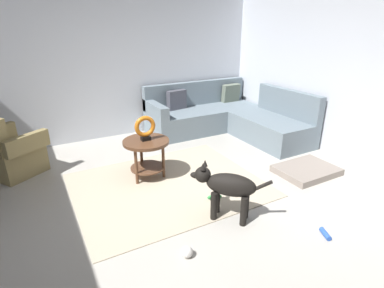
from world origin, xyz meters
name	(u,v)px	position (x,y,z in m)	size (l,w,h in m)	color
ground_plane	(182,220)	(0.00, 0.00, -0.05)	(6.00, 6.00, 0.10)	#B7B2A8
wall_back	(102,61)	(0.00, 2.94, 1.35)	(6.00, 0.12, 2.70)	silver
wall_right	(375,71)	(2.94, 0.00, 1.35)	(0.12, 6.00, 2.70)	silver
area_rug	(168,185)	(0.15, 0.70, 0.01)	(2.30, 1.90, 0.01)	#BCAD93
sectional_couch	(227,118)	(1.99, 2.02, 0.29)	(2.20, 2.25, 0.88)	slate
armchair	(9,153)	(-1.58, 2.01, 0.32)	(0.94, 1.00, 0.88)	olive
side_table	(146,149)	(0.01, 1.03, 0.42)	(0.60, 0.60, 0.54)	brown
torus_sculpture	(145,128)	(0.01, 1.03, 0.71)	(0.28, 0.08, 0.33)	black
dog_bed_mat	(306,170)	(1.98, 0.08, 0.04)	(0.80, 0.60, 0.09)	gray
dog	(227,187)	(0.40, -0.23, 0.38)	(0.62, 0.65, 0.63)	black
dog_toy_ball	(187,252)	(-0.24, -0.56, 0.05)	(0.11, 0.11, 0.11)	silver
dog_toy_rope	(325,234)	(1.08, -0.96, 0.03)	(0.05, 0.05, 0.16)	blue
dog_toy_bone	(215,197)	(0.49, 0.13, 0.03)	(0.18, 0.06, 0.06)	green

